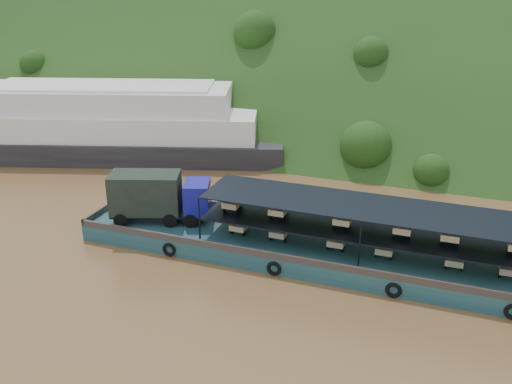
% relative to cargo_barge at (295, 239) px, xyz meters
% --- Properties ---
extents(ground, '(160.00, 160.00, 0.00)m').
position_rel_cargo_barge_xyz_m(ground, '(-2.12, 0.05, -1.27)').
color(ground, brown).
rests_on(ground, ground).
extents(hillside, '(140.00, 39.60, 39.60)m').
position_rel_cargo_barge_xyz_m(hillside, '(-2.12, 36.05, -1.27)').
color(hillside, '#1B3413').
rests_on(hillside, ground).
extents(cargo_barge, '(35.00, 7.18, 5.05)m').
position_rel_cargo_barge_xyz_m(cargo_barge, '(0.00, 0.00, 0.00)').
color(cargo_barge, '#153A4B').
rests_on(cargo_barge, ground).
extents(passenger_ferry, '(39.87, 20.90, 7.85)m').
position_rel_cargo_barge_xyz_m(passenger_ferry, '(-26.19, 15.59, 2.13)').
color(passenger_ferry, black).
rests_on(passenger_ferry, ground).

